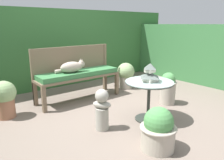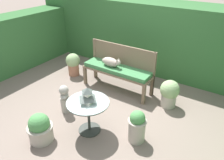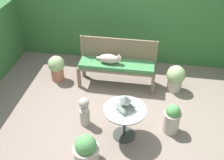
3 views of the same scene
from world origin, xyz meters
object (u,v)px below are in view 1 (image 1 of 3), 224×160
Objects in this scene: potted_plant_hedge_corner at (5,98)px; potted_plant_table_far at (126,75)px; garden_bench at (79,76)px; patio_table at (149,90)px; potted_plant_patio_mid at (158,130)px; cat at (72,67)px; pagoda_birdhouse at (150,74)px; garden_bust at (102,109)px; potted_plant_bench_left at (168,88)px.

potted_plant_hedge_corner is 2.39m from potted_plant_table_far.
garden_bench is 1.40m from patio_table.
potted_plant_table_far is 1.12× the size of potted_plant_patio_mid.
patio_table is 1.62m from potted_plant_table_far.
cat is 2.03× the size of pagoda_birdhouse.
garden_bench reaches higher than potted_plant_patio_mid.
garden_bust is at bearing -53.53° from potted_plant_hedge_corner.
patio_table reaches higher than potted_plant_patio_mid.
pagoda_birdhouse is at bearing -76.42° from garden_bench.
potted_plant_table_far is at bearing 59.26° from pagoda_birdhouse.
pagoda_birdhouse reaches higher than cat.
potted_plant_bench_left is (1.21, -1.10, -0.35)m from cat.
patio_table is 1.23× the size of potted_plant_bench_left.
potted_plant_hedge_corner is at bearing -173.78° from garden_bust.
garden_bust is 1.00× the size of potted_plant_table_far.
cat is 0.94× the size of potted_plant_bench_left.
cat is 1.06× the size of potted_plant_patio_mid.
patio_table is at bearing -120.74° from potted_plant_table_far.
garden_bust reaches higher than garden_bench.
patio_table is at bearing -40.75° from potted_plant_hedge_corner.
garden_bench is at bearing 132.86° from garden_bust.
potted_plant_patio_mid is at bearing -130.03° from patio_table.
patio_table reaches higher than potted_plant_hedge_corner.
potted_plant_patio_mid is at bearing -123.72° from potted_plant_table_far.
pagoda_birdhouse is 0.88m from potted_plant_patio_mid.
potted_plant_patio_mid is at bearing -146.48° from potted_plant_bench_left.
pagoda_birdhouse is 0.46× the size of garden_bust.
pagoda_birdhouse is 0.81m from garden_bust.
potted_plant_patio_mid is (0.20, -0.75, -0.05)m from garden_bust.
cat is 1.67m from potted_plant_bench_left.
pagoda_birdhouse reaches higher than potted_plant_bench_left.
cat is at bearing 89.31° from potted_plant_patio_mid.
potted_plant_hedge_corner is at bearing 119.15° from potted_plant_patio_mid.
cat is 1.24m from garden_bust.
potted_plant_patio_mid is (-1.31, -1.96, -0.07)m from potted_plant_table_far.
pagoda_birdhouse is (0.47, -1.33, 0.05)m from cat.
pagoda_birdhouse reaches higher than potted_plant_patio_mid.
garden_bench is at bearing 85.32° from potted_plant_patio_mid.
potted_plant_table_far is 1.00× the size of potted_plant_bench_left.
potted_plant_table_far is at bearing 86.10° from potted_plant_bench_left.
potted_plant_hedge_corner reaches higher than garden_bust.
pagoda_birdhouse is 0.46× the size of potted_plant_hedge_corner.
pagoda_birdhouse is 0.52× the size of potted_plant_patio_mid.
patio_table is at bearing 180.00° from pagoda_birdhouse.
garden_bust is at bearing -106.88° from garden_bench.
potted_plant_patio_mid is (-0.49, -0.58, -0.45)m from pagoda_birdhouse.
pagoda_birdhouse is 0.46× the size of potted_plant_table_far.
potted_plant_hedge_corner reaches higher than garden_bench.
garden_bench is 6.00× the size of pagoda_birdhouse.
garden_bench is 2.78× the size of potted_plant_bench_left.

